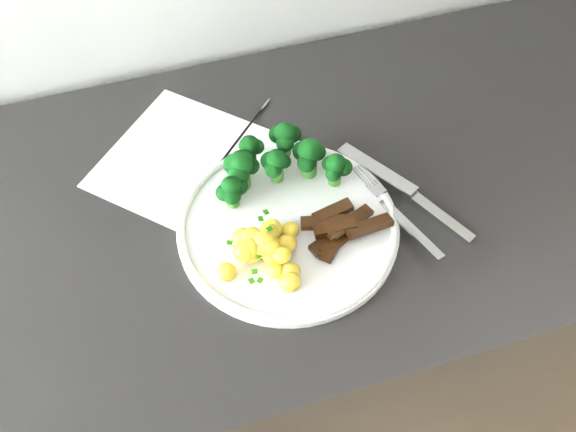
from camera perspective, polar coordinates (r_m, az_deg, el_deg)
name	(u,v)px	position (r m, az deg, el deg)	size (l,w,h in m)	color
counter	(241,357)	(1.31, -3.88, -11.57)	(2.35, 0.59, 0.88)	black
recipe_paper	(214,172)	(0.97, -6.17, 3.61)	(0.37, 0.37, 0.00)	white
plate	(288,226)	(0.90, 0.00, -0.82)	(0.29, 0.29, 0.02)	white
broccoli	(275,161)	(0.92, -1.12, 4.53)	(0.19, 0.10, 0.06)	#316921
potatoes	(265,249)	(0.86, -1.88, -2.78)	(0.12, 0.11, 0.04)	yellow
beef_strips	(340,228)	(0.89, 4.33, -1.00)	(0.11, 0.09, 0.03)	black
fork	(399,215)	(0.91, 9.14, 0.12)	(0.06, 0.18, 0.02)	#BABABE
knife	(421,203)	(0.94, 10.96, 1.08)	(0.12, 0.21, 0.02)	#BABABE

